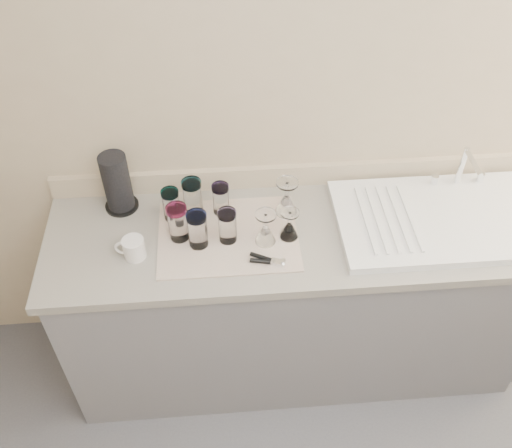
{
  "coord_description": "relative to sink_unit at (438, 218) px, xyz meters",
  "views": [
    {
      "loc": [
        -0.32,
        -0.38,
        2.53
      ],
      "look_at": [
        -0.19,
        1.15,
        1.0
      ],
      "focal_mm": 40.0,
      "sensor_mm": 36.0,
      "label": 1
    }
  ],
  "objects": [
    {
      "name": "counter_unit",
      "position": [
        -0.55,
        -0.0,
        -0.47
      ],
      "size": [
        2.06,
        0.62,
        0.9
      ],
      "color": "slate",
      "rests_on": "ground"
    },
    {
      "name": "sink_unit",
      "position": [
        0.0,
        0.0,
        0.0
      ],
      "size": [
        0.82,
        0.5,
        0.22
      ],
      "color": "white",
      "rests_on": "counter_unit"
    },
    {
      "name": "dish_towel",
      "position": [
        -0.85,
        -0.01,
        -0.02
      ],
      "size": [
        0.55,
        0.42,
        0.01
      ],
      "primitive_type": "cube",
      "color": "beige",
      "rests_on": "counter_unit"
    },
    {
      "name": "tumbler_teal",
      "position": [
        -1.07,
        0.11,
        0.06
      ],
      "size": [
        0.07,
        0.07,
        0.14
      ],
      "color": "white",
      "rests_on": "dish_towel"
    },
    {
      "name": "tumbler_cyan",
      "position": [
        -0.99,
        0.13,
        0.07
      ],
      "size": [
        0.08,
        0.08,
        0.16
      ],
      "color": "white",
      "rests_on": "dish_towel"
    },
    {
      "name": "tumbler_purple",
      "position": [
        -0.87,
        0.12,
        0.06
      ],
      "size": [
        0.07,
        0.07,
        0.14
      ],
      "color": "white",
      "rests_on": "dish_towel"
    },
    {
      "name": "tumbler_magenta",
      "position": [
        -1.04,
        -0.01,
        0.07
      ],
      "size": [
        0.08,
        0.08,
        0.16
      ],
      "color": "white",
      "rests_on": "dish_towel"
    },
    {
      "name": "tumbler_blue",
      "position": [
        -0.97,
        -0.05,
        0.07
      ],
      "size": [
        0.08,
        0.08,
        0.16
      ],
      "color": "white",
      "rests_on": "dish_towel"
    },
    {
      "name": "tumbler_lavender",
      "position": [
        -0.85,
        -0.04,
        0.06
      ],
      "size": [
        0.07,
        0.07,
        0.15
      ],
      "color": "white",
      "rests_on": "dish_towel"
    },
    {
      "name": "goblet_back_right",
      "position": [
        -0.61,
        0.1,
        0.04
      ],
      "size": [
        0.09,
        0.09,
        0.16
      ],
      "color": "white",
      "rests_on": "dish_towel"
    },
    {
      "name": "goblet_front_left",
      "position": [
        -0.71,
        -0.06,
        0.04
      ],
      "size": [
        0.08,
        0.08,
        0.14
      ],
      "color": "white",
      "rests_on": "dish_towel"
    },
    {
      "name": "goblet_front_right",
      "position": [
        -0.61,
        -0.04,
        0.03
      ],
      "size": [
        0.07,
        0.07,
        0.13
      ],
      "color": "white",
      "rests_on": "dish_towel"
    },
    {
      "name": "can_opener",
      "position": [
        -0.71,
        -0.17,
        -0.0
      ],
      "size": [
        0.14,
        0.08,
        0.02
      ],
      "color": "silver",
      "rests_on": "dish_towel"
    },
    {
      "name": "white_mug",
      "position": [
        -1.21,
        -0.09,
        0.02
      ],
      "size": [
        0.12,
        0.09,
        0.09
      ],
      "color": "silver",
      "rests_on": "counter_unit"
    },
    {
      "name": "paper_towel_roll",
      "position": [
        -1.29,
        0.2,
        0.11
      ],
      "size": [
        0.14,
        0.14,
        0.26
      ],
      "color": "black",
      "rests_on": "counter_unit"
    }
  ]
}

